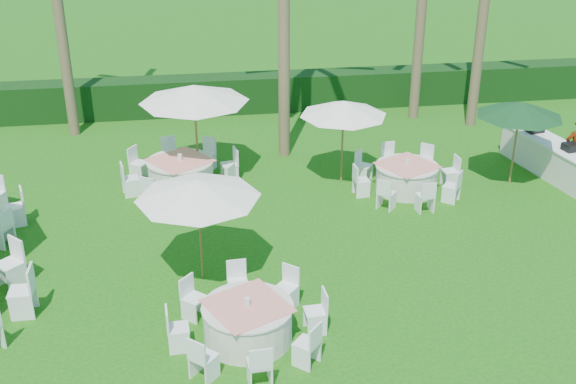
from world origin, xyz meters
The scene contains 11 objects.
ground centered at (0.00, 0.00, 0.00)m, with size 120.00×120.00×0.00m, color #10550E.
hedge centered at (0.00, 12.00, 0.60)m, with size 34.00×1.00×1.20m, color black.
banquet_table_b centered at (0.26, -0.59, 0.38)m, with size 2.87×2.87×0.88m.
banquet_table_e centered at (-0.82, 6.12, 0.40)m, with size 3.03×3.03×0.92m.
banquet_table_f centered at (4.91, 5.07, 0.37)m, with size 2.83×2.83×0.87m.
umbrella_b centered at (-0.46, 1.61, 2.02)m, with size 2.49×2.49×2.21m.
umbrella_c centered at (-0.36, 6.68, 2.35)m, with size 2.84×2.84×2.57m.
umbrella_d centered at (3.38, 5.87, 2.04)m, with size 2.26×2.26×2.24m.
umbrella_green centered at (7.76, 5.09, 2.06)m, with size 2.21×2.21×2.26m.
buffet_table centered at (9.12, 5.33, 0.49)m, with size 1.59×4.04×1.41m.
staff_person centered at (9.49, 5.10, 0.85)m, with size 0.62×0.41×1.70m, color gray.
Camera 1 is at (-0.58, -11.19, 8.00)m, focal length 45.00 mm.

